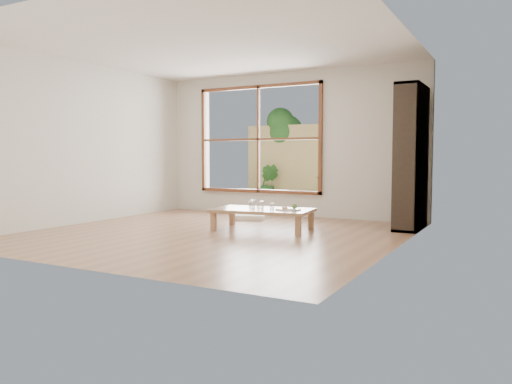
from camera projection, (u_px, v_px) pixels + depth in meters
ground at (216, 233)px, 7.00m from camera, size 5.00×5.00×0.00m
low_table at (263, 211)px, 7.30m from camera, size 1.51×0.96×0.31m
floor_cushion at (249, 217)px, 8.64m from camera, size 0.71×0.71×0.08m
bookshelf at (411, 158)px, 7.37m from camera, size 0.34×0.95×2.12m
glass_tall at (253, 204)px, 7.30m from camera, size 0.07×0.07×0.13m
glass_mid at (272, 206)px, 7.27m from camera, size 0.06×0.06×0.09m
glass_short at (261, 205)px, 7.41m from camera, size 0.08×0.08×0.10m
glass_small at (251, 205)px, 7.46m from camera, size 0.07×0.07×0.09m
food_tray at (289, 209)px, 7.10m from camera, size 0.32×0.24×0.09m
deck at (284, 208)px, 10.41m from camera, size 2.80×2.00×0.05m
garden_bench at (262, 192)px, 10.41m from camera, size 1.16×0.35×0.36m
bamboo_fence at (303, 165)px, 11.22m from camera, size 2.80×0.06×1.80m
shrub_right at (334, 187)px, 10.47m from camera, size 0.91×0.85×0.83m
shrub_left at (268, 184)px, 11.39m from camera, size 0.54×0.46×0.88m
garden_tree at (282, 133)px, 11.76m from camera, size 1.04×0.85×2.22m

